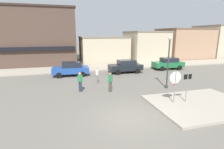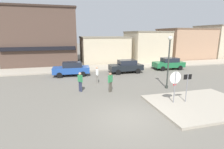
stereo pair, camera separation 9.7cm
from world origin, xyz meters
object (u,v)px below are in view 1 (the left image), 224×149
at_px(stop_sign, 175,83).
at_px(parked_car_third, 168,63).
at_px(lamp_post, 169,54).
at_px(pedestrian_crossing_far, 97,75).
at_px(pedestrian_kerb_side, 110,82).
at_px(parked_car_second, 126,66).
at_px(one_way_sign, 187,85).
at_px(pedestrian_crossing_near, 80,81).
at_px(parked_car_nearest, 71,69).

distance_m(stop_sign, parked_car_third, 12.47).
distance_m(lamp_post, pedestrian_crossing_far, 6.73).
relative_size(stop_sign, pedestrian_kerb_side, 1.43).
relative_size(stop_sign, lamp_post, 0.51).
distance_m(pedestrian_crossing_far, pedestrian_kerb_side, 2.85).
distance_m(parked_car_second, pedestrian_crossing_far, 5.66).
xyz_separation_m(parked_car_third, pedestrian_kerb_side, (-9.87, -6.97, 0.06)).
relative_size(one_way_sign, parked_car_second, 0.52).
relative_size(lamp_post, pedestrian_kerb_side, 2.82).
bearing_deg(pedestrian_kerb_side, parked_car_third, 35.24).
xyz_separation_m(stop_sign, parked_car_second, (0.28, 10.17, -0.71)).
bearing_deg(lamp_post, pedestrian_kerb_side, 176.06).
xyz_separation_m(parked_car_second, parked_car_third, (6.19, 0.47, 0.00)).
relative_size(parked_car_second, parked_car_third, 0.98).
xyz_separation_m(stop_sign, pedestrian_crossing_near, (-5.75, 4.41, -0.65)).
bearing_deg(lamp_post, one_way_sign, -101.88).
relative_size(parked_car_nearest, pedestrian_crossing_near, 2.53).
bearing_deg(parked_car_nearest, pedestrian_kerb_side, -67.13).
xyz_separation_m(one_way_sign, parked_car_second, (-0.60, 10.26, -0.52)).
bearing_deg(pedestrian_crossing_far, stop_sign, -58.28).
distance_m(one_way_sign, parked_car_third, 12.11).
height_order(one_way_sign, parked_car_second, one_way_sign).
bearing_deg(pedestrian_kerb_side, stop_sign, -47.14).
height_order(lamp_post, pedestrian_kerb_side, lamp_post).
relative_size(one_way_sign, parked_car_nearest, 0.51).
distance_m(stop_sign, one_way_sign, 0.90).
distance_m(parked_car_third, pedestrian_kerb_side, 12.09).
height_order(parked_car_nearest, parked_car_third, same).
distance_m(stop_sign, parked_car_nearest, 12.05).
xyz_separation_m(one_way_sign, pedestrian_crossing_near, (-6.63, 4.50, -0.46)).
xyz_separation_m(parked_car_nearest, parked_car_third, (12.67, 0.34, 0.00)).
bearing_deg(parked_car_third, parked_car_second, -175.64).
height_order(parked_car_third, pedestrian_crossing_near, pedestrian_crossing_near).
xyz_separation_m(one_way_sign, pedestrian_kerb_side, (-4.28, 3.76, -0.46)).
bearing_deg(one_way_sign, stop_sign, 174.20).
height_order(pedestrian_crossing_far, pedestrian_kerb_side, same).
xyz_separation_m(one_way_sign, parked_car_nearest, (-7.08, 10.40, -0.52)).
distance_m(parked_car_nearest, parked_car_second, 6.49).
height_order(one_way_sign, parked_car_third, one_way_sign).
xyz_separation_m(parked_car_nearest, pedestrian_crossing_near, (0.45, -5.90, 0.06)).
distance_m(parked_car_nearest, parked_car_third, 12.67).
distance_m(stop_sign, pedestrian_kerb_side, 5.05).
height_order(parked_car_third, pedestrian_crossing_far, pedestrian_crossing_far).
relative_size(lamp_post, parked_car_second, 1.13).
bearing_deg(stop_sign, parked_car_second, 88.44).
bearing_deg(pedestrian_kerb_side, parked_car_second, 60.45).
relative_size(parked_car_second, pedestrian_crossing_near, 2.50).
xyz_separation_m(stop_sign, parked_car_nearest, (-6.21, 10.31, -0.71)).
xyz_separation_m(parked_car_nearest, pedestrian_crossing_far, (2.22, -3.85, 0.06)).
bearing_deg(stop_sign, pedestrian_crossing_near, 142.54).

